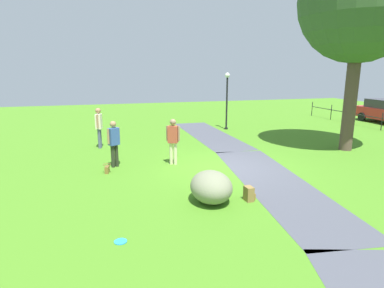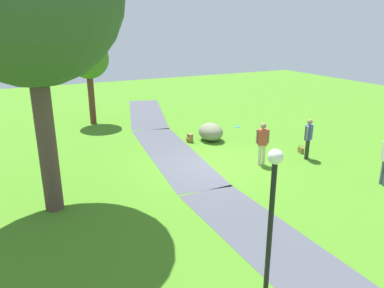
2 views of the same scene
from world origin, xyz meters
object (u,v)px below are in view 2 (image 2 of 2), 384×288
object	(u,v)px
lamp_post	(271,214)
passerby_on_path	(262,141)
lawn_boulder	(211,132)
woman_with_handbag	(308,136)
handbag_on_grass	(301,150)
frisbee_on_grass	(237,127)
backpack_by_boulder	(190,138)
young_tree_near_path	(88,60)

from	to	relation	value
lamp_post	passerby_on_path	world-z (taller)	lamp_post
lawn_boulder	woman_with_handbag	xyz separation A→B (m)	(-4.02, -2.34, 0.56)
woman_with_handbag	handbag_on_grass	world-z (taller)	woman_with_handbag
lamp_post	frisbee_on_grass	bearing A→B (deg)	-30.88
passerby_on_path	backpack_by_boulder	world-z (taller)	passerby_on_path
lawn_boulder	passerby_on_path	xyz separation A→B (m)	(-3.75, -0.21, 0.58)
woman_with_handbag	passerby_on_path	distance (m)	2.14
woman_with_handbag	frisbee_on_grass	size ratio (longest dim) A/B	6.39
lamp_post	young_tree_near_path	bearing A→B (deg)	-0.26
young_tree_near_path	passerby_on_path	distance (m)	10.89
handbag_on_grass	frisbee_on_grass	distance (m)	4.85
backpack_by_boulder	frisbee_on_grass	size ratio (longest dim) A/B	1.50
lamp_post	lawn_boulder	xyz separation A→B (m)	(10.12, -4.44, -1.63)
young_tree_near_path	woman_with_handbag	bearing A→B (deg)	-145.67
passerby_on_path	handbag_on_grass	xyz separation A→B (m)	(0.39, -2.43, -0.86)
lawn_boulder	frisbee_on_grass	size ratio (longest dim) A/B	5.41
passerby_on_path	backpack_by_boulder	bearing A→B (deg)	17.20
woman_with_handbag	backpack_by_boulder	distance (m)	5.46
lawn_boulder	handbag_on_grass	xyz separation A→B (m)	(-3.36, -2.64, -0.28)
handbag_on_grass	backpack_by_boulder	size ratio (longest dim) A/B	0.84
young_tree_near_path	frisbee_on_grass	world-z (taller)	young_tree_near_path
lamp_post	lawn_boulder	bearing A→B (deg)	-23.71
lawn_boulder	backpack_by_boulder	world-z (taller)	lawn_boulder
young_tree_near_path	backpack_by_boulder	bearing A→B (deg)	-149.02
lamp_post	backpack_by_boulder	bearing A→B (deg)	-18.35
young_tree_near_path	lamp_post	size ratio (longest dim) A/B	1.42
backpack_by_boulder	frisbee_on_grass	distance (m)	3.74
woman_with_handbag	lawn_boulder	bearing A→B (deg)	30.14
backpack_by_boulder	frisbee_on_grass	world-z (taller)	backpack_by_boulder
young_tree_near_path	lawn_boulder	size ratio (longest dim) A/B	3.27
handbag_on_grass	frisbee_on_grass	bearing A→B (deg)	1.67
lamp_post	backpack_by_boulder	world-z (taller)	lamp_post
handbag_on_grass	frisbee_on_grass	xyz separation A→B (m)	(4.85, 0.14, -0.13)
handbag_on_grass	lawn_boulder	bearing A→B (deg)	38.12
young_tree_near_path	passerby_on_path	world-z (taller)	young_tree_near_path
lawn_boulder	woman_with_handbag	size ratio (longest dim) A/B	0.85
lamp_post	passerby_on_path	size ratio (longest dim) A/B	1.92
passerby_on_path	backpack_by_boulder	size ratio (longest dim) A/B	4.31
frisbee_on_grass	backpack_by_boulder	bearing A→B (deg)	109.95
young_tree_near_path	backpack_by_boulder	size ratio (longest dim) A/B	11.79
young_tree_near_path	passerby_on_path	size ratio (longest dim) A/B	2.73
woman_with_handbag	backpack_by_boulder	bearing A→B (deg)	38.38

